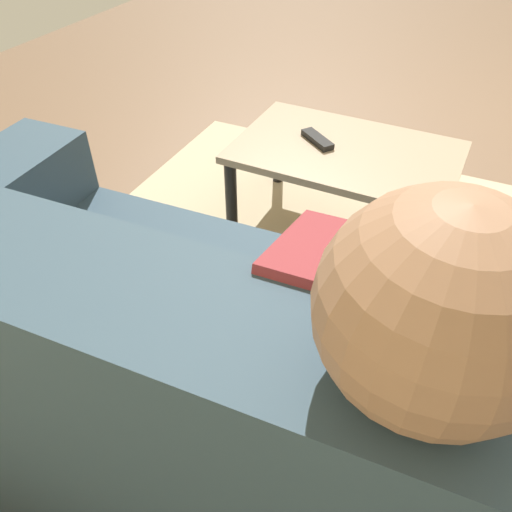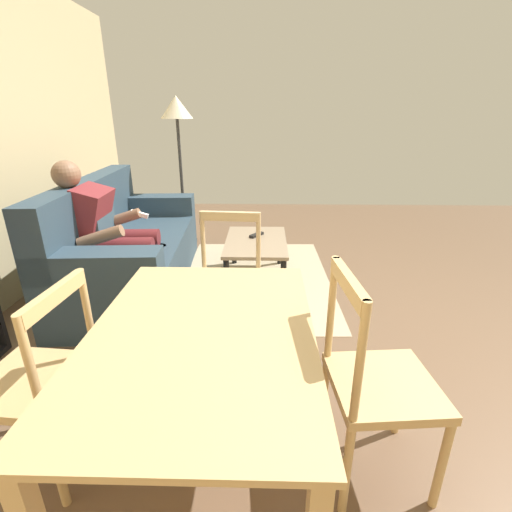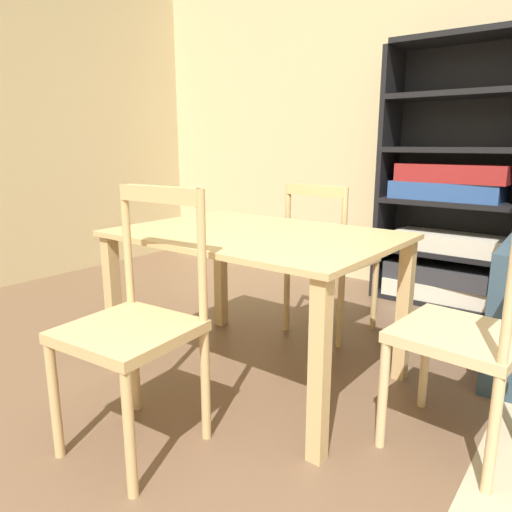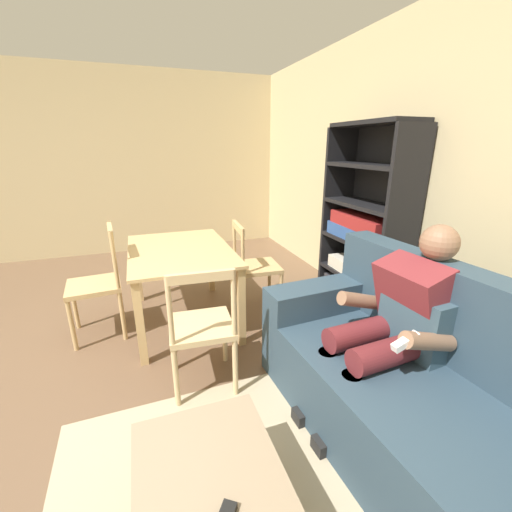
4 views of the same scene
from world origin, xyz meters
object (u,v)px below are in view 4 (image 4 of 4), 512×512
object	(u,v)px
dining_chair_near_wall	(254,267)
bookshelf	(363,243)
dining_chair_facing_couch	(201,328)
dining_table	(181,260)
coffee_table	(214,505)
person_lounging	(394,323)
dining_chair_by_doorway	(97,284)
couch	(428,396)

from	to	relation	value
dining_chair_near_wall	bookshelf	bearing A→B (deg)	68.45
bookshelf	dining_chair_facing_couch	bearing A→B (deg)	-71.14
dining_table	dining_chair_near_wall	distance (m)	0.73
dining_chair_facing_couch	dining_table	bearing A→B (deg)	179.87
coffee_table	bookshelf	bearing A→B (deg)	131.65
coffee_table	dining_chair_near_wall	bearing A→B (deg)	156.67
bookshelf	coffee_table	bearing A→B (deg)	-48.35
coffee_table	dining_chair_facing_couch	xyz separation A→B (m)	(-1.07, 0.16, 0.10)
dining_chair_facing_couch	bookshelf	bearing A→B (deg)	108.86
dining_chair_near_wall	person_lounging	bearing A→B (deg)	10.86
person_lounging	dining_table	xyz separation A→B (m)	(-1.58, -1.02, -0.01)
dining_chair_facing_couch	dining_chair_by_doorway	distance (m)	1.20
dining_chair_facing_couch	couch	bearing A→B (deg)	47.79
coffee_table	dining_chair_by_doorway	xyz separation A→B (m)	(-2.03, -0.55, 0.13)
dining_chair_facing_couch	dining_chair_by_doorway	size ratio (longest dim) A/B	0.94
dining_table	dining_chair_near_wall	size ratio (longest dim) A/B	1.41
bookshelf	dining_chair_by_doorway	bearing A→B (deg)	-99.13
coffee_table	dining_chair_facing_couch	distance (m)	1.09
dining_table	couch	bearing A→B (deg)	28.26
couch	dining_table	distance (m)	2.15
bookshelf	dining_table	size ratio (longest dim) A/B	1.42
coffee_table	bookshelf	xyz separation A→B (m)	(-1.65, 1.85, 0.37)
dining_chair_near_wall	dining_chair_facing_couch	world-z (taller)	dining_chair_facing_couch
person_lounging	dining_chair_by_doorway	xyz separation A→B (m)	(-1.58, -1.73, -0.15)
coffee_table	dining_chair_facing_couch	size ratio (longest dim) A/B	0.97
person_lounging	coffee_table	xyz separation A→B (m)	(0.46, -1.18, -0.28)
couch	dining_table	bearing A→B (deg)	-151.74
couch	coffee_table	size ratio (longest dim) A/B	2.33
couch	dining_table	xyz separation A→B (m)	(-1.88, -1.01, 0.26)
coffee_table	dining_chair_by_doorway	size ratio (longest dim) A/B	0.91
couch	person_lounging	bearing A→B (deg)	178.89
bookshelf	dining_table	distance (m)	1.74
dining_chair_facing_couch	dining_chair_by_doorway	bearing A→B (deg)	-143.64
couch	dining_chair_facing_couch	world-z (taller)	couch
person_lounging	bookshelf	bearing A→B (deg)	150.55
couch	dining_chair_near_wall	xyz separation A→B (m)	(-1.88, -0.30, 0.10)
dining_table	dining_chair_facing_couch	xyz separation A→B (m)	(0.96, -0.00, -0.16)
couch	bookshelf	xyz separation A→B (m)	(-1.50, 0.68, 0.36)
couch	dining_chair_near_wall	size ratio (longest dim) A/B	2.28
person_lounging	dining_table	distance (m)	1.88
person_lounging	dining_chair_near_wall	distance (m)	1.62
person_lounging	coffee_table	size ratio (longest dim) A/B	1.35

